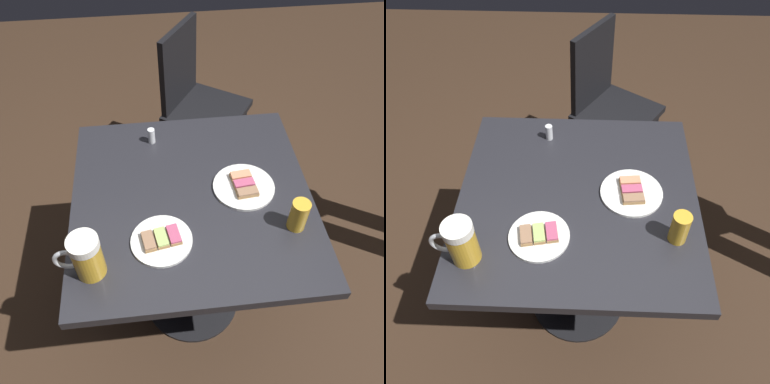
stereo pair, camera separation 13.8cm
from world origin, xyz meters
TOP-DOWN VIEW (x-y plane):
  - ground_plane at (0.00, 0.00)m, footprint 6.00×6.00m
  - cafe_table at (0.00, 0.00)m, footprint 0.82×0.83m
  - plate_near at (-0.18, -0.02)m, footprint 0.22×0.22m
  - plate_far at (0.12, 0.18)m, footprint 0.19×0.19m
  - beer_mug at (0.33, 0.26)m, footprint 0.14×0.09m
  - beer_glass_small at (-0.32, 0.16)m, footprint 0.06×0.06m
  - salt_shaker at (0.12, -0.29)m, footprint 0.03×0.03m
  - cafe_chair at (-0.12, -0.89)m, footprint 0.53×0.53m

SIDE VIEW (x-z plane):
  - ground_plane at x=0.00m, z-range 0.00..0.00m
  - cafe_chair at x=-0.12m, z-range 0.07..0.96m
  - cafe_table at x=0.00m, z-range 0.23..1.00m
  - plate_near at x=-0.18m, z-range 0.76..0.79m
  - plate_far at x=0.12m, z-range 0.76..0.79m
  - salt_shaker at x=0.12m, z-range 0.76..0.82m
  - beer_glass_small at x=-0.32m, z-range 0.76..0.87m
  - beer_mug at x=0.33m, z-range 0.76..0.92m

